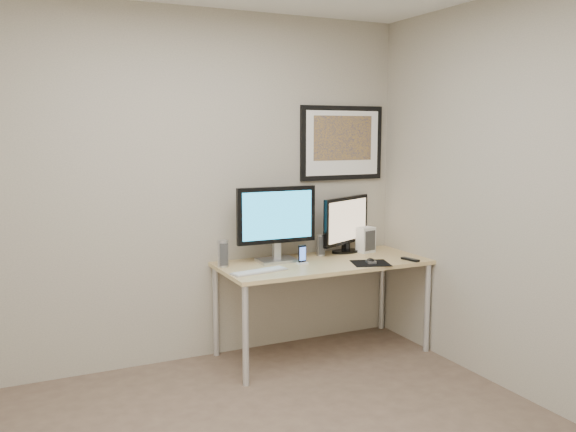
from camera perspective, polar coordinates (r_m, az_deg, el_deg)
name	(u,v)px	position (r m, az deg, el deg)	size (l,w,h in m)	color
room	(242,145)	(3.32, -4.33, 6.68)	(3.60, 3.60, 3.60)	white
desk	(323,270)	(4.68, 3.28, -5.04)	(1.60, 0.70, 0.73)	#A78450
framed_art	(342,143)	(5.03, 5.06, 6.83)	(0.75, 0.04, 0.60)	black
monitor_large	(277,221)	(4.60, -1.08, -0.42)	(0.63, 0.21, 0.57)	#B9B9BE
monitor_tv	(346,223)	(4.98, 5.46, -0.65)	(0.54, 0.28, 0.46)	black
speaker_left	(223,254)	(4.49, -6.10, -3.51)	(0.08, 0.08, 0.20)	#B9B9BE
speaker_right	(321,245)	(4.87, 3.08, -2.73)	(0.07, 0.07, 0.17)	#B9B9BE
phone_dock	(302,255)	(4.55, 1.34, -3.64)	(0.07, 0.07, 0.15)	black
keyboard	(259,271)	(4.31, -2.70, -5.19)	(0.42, 0.11, 0.01)	#BABABF
mousepad	(371,263)	(4.63, 7.73, -4.40)	(0.27, 0.24, 0.00)	black
mouse	(371,260)	(4.64, 7.75, -4.15)	(0.06, 0.10, 0.03)	black
remote	(410,259)	(4.78, 11.36, -3.99)	(0.04, 0.16, 0.02)	black
fan_unit	(366,240)	(5.03, 7.29, -2.22)	(0.14, 0.10, 0.21)	silver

